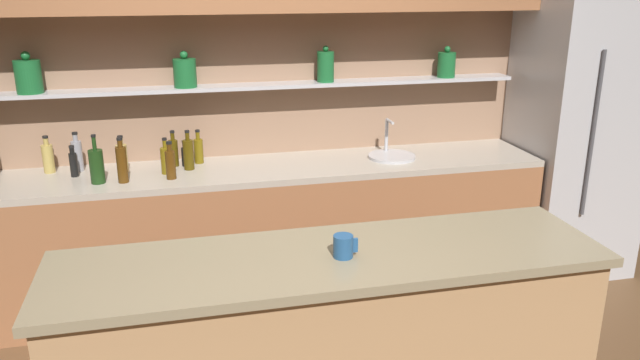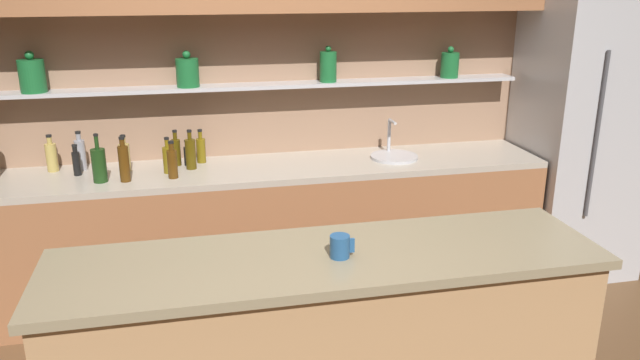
{
  "view_description": "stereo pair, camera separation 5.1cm",
  "coord_description": "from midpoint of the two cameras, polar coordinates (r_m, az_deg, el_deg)",
  "views": [
    {
      "loc": [
        -0.58,
        -2.61,
        2.1
      ],
      "look_at": [
        0.14,
        0.43,
        1.07
      ],
      "focal_mm": 35.0,
      "sensor_mm": 36.0,
      "label": 1
    },
    {
      "loc": [
        -0.53,
        -2.62,
        2.1
      ],
      "look_at": [
        0.14,
        0.43,
        1.07
      ],
      "focal_mm": 35.0,
      "sensor_mm": 36.0,
      "label": 2
    }
  ],
  "objects": [
    {
      "name": "bottle_spirit_9",
      "position": [
        4.22,
        -21.63,
        2.15
      ],
      "size": [
        0.06,
        0.06,
        0.25
      ],
      "color": "gray",
      "rests_on": "back_counter_unit"
    },
    {
      "name": "bottle_oil_10",
      "position": [
        4.05,
        -12.29,
        2.35
      ],
      "size": [
        0.07,
        0.07,
        0.26
      ],
      "color": "#47380A",
      "rests_on": "back_counter_unit"
    },
    {
      "name": "back_wall_unit",
      "position": [
        4.21,
        -5.84,
        10.62
      ],
      "size": [
        5.2,
        0.44,
        2.6
      ],
      "color": "#937056",
      "rests_on": "ground_plane"
    },
    {
      "name": "bottle_sauce_4",
      "position": [
        4.12,
        -21.95,
        1.44
      ],
      "size": [
        0.05,
        0.05,
        0.2
      ],
      "color": "black",
      "rests_on": "back_counter_unit"
    },
    {
      "name": "back_counter_unit",
      "position": [
        4.21,
        -5.73,
        -4.78
      ],
      "size": [
        3.75,
        0.62,
        0.92
      ],
      "color": "#99603D",
      "rests_on": "ground_plane"
    },
    {
      "name": "coffee_mug",
      "position": [
        2.51,
        1.57,
        -6.08
      ],
      "size": [
        0.1,
        0.08,
        0.09
      ],
      "color": "#235184",
      "rests_on": "island_counter"
    },
    {
      "name": "bottle_oil_7",
      "position": [
        4.18,
        -11.39,
        2.71
      ],
      "size": [
        0.06,
        0.06,
        0.22
      ],
      "color": "brown",
      "rests_on": "back_counter_unit"
    },
    {
      "name": "bottle_spirit_2",
      "position": [
        3.89,
        -18.02,
        1.44
      ],
      "size": [
        0.06,
        0.06,
        0.28
      ],
      "color": "#4C2D0C",
      "rests_on": "back_counter_unit"
    },
    {
      "name": "bottle_oil_8",
      "position": [
        4.15,
        -13.58,
        2.52
      ],
      "size": [
        0.06,
        0.06,
        0.24
      ],
      "color": "#47380A",
      "rests_on": "back_counter_unit"
    },
    {
      "name": "sink_fixture",
      "position": [
        4.26,
        6.2,
        2.34
      ],
      "size": [
        0.32,
        0.32,
        0.25
      ],
      "color": "#B7B7BC",
      "rests_on": "back_counter_unit"
    },
    {
      "name": "bottle_sauce_5",
      "position": [
        4.14,
        -12.57,
        2.24
      ],
      "size": [
        0.05,
        0.05,
        0.17
      ],
      "color": "black",
      "rests_on": "back_counter_unit"
    },
    {
      "name": "bottle_spirit_11",
      "position": [
        4.1,
        -17.99,
        1.98
      ],
      "size": [
        0.07,
        0.07,
        0.24
      ],
      "color": "tan",
      "rests_on": "back_counter_unit"
    },
    {
      "name": "bottle_oil_1",
      "position": [
        4.0,
        -14.26,
        1.82
      ],
      "size": [
        0.06,
        0.06,
        0.23
      ],
      "color": "brown",
      "rests_on": "back_counter_unit"
    },
    {
      "name": "refrigerator",
      "position": [
        4.84,
        22.04,
        3.78
      ],
      "size": [
        0.77,
        0.73,
        2.01
      ],
      "color": "#B7B7BC",
      "rests_on": "ground_plane"
    },
    {
      "name": "bottle_spirit_6",
      "position": [
        4.26,
        -23.92,
        1.88
      ],
      "size": [
        0.07,
        0.07,
        0.24
      ],
      "color": "tan",
      "rests_on": "back_counter_unit"
    },
    {
      "name": "bottle_wine_3",
      "position": [
        3.93,
        -20.09,
        1.23
      ],
      "size": [
        0.08,
        0.08,
        0.3
      ],
      "color": "#193814",
      "rests_on": "back_counter_unit"
    },
    {
      "name": "bottle_spirit_0",
      "position": [
        3.88,
        -13.88,
        1.48
      ],
      "size": [
        0.06,
        0.06,
        0.23
      ],
      "color": "#4C2D0C",
      "rests_on": "back_counter_unit"
    }
  ]
}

